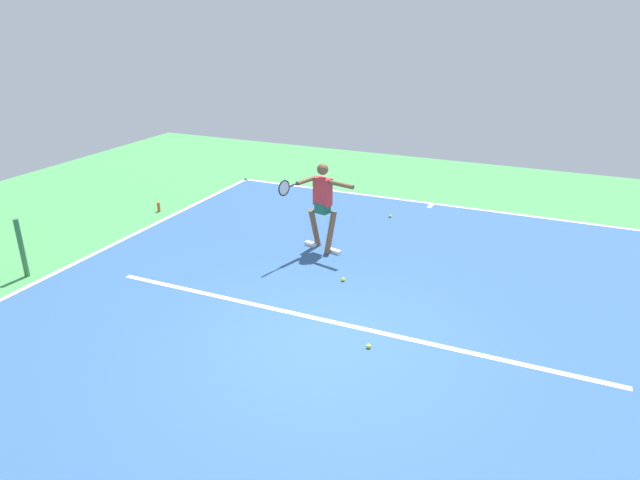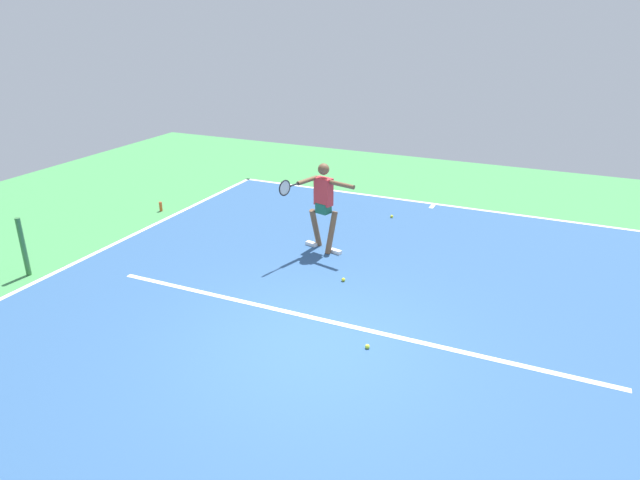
{
  "view_description": "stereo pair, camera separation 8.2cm",
  "coord_description": "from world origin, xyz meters",
  "px_view_note": "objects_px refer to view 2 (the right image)",
  "views": [
    {
      "loc": [
        -2.76,
        6.13,
        4.34
      ],
      "look_at": [
        0.65,
        -1.6,
        0.9
      ],
      "focal_mm": 31.69,
      "sensor_mm": 36.0,
      "label": 1
    },
    {
      "loc": [
        -2.84,
        6.1,
        4.34
      ],
      "look_at": [
        0.65,
        -1.6,
        0.9
      ],
      "focal_mm": 31.69,
      "sensor_mm": 36.0,
      "label": 2
    }
  ],
  "objects_px": {
    "tennis_ball_by_baseline": "(367,346)",
    "water_bottle": "(161,207)",
    "net_post": "(23,247)",
    "tennis_player": "(323,202)",
    "tennis_ball_by_sideline": "(392,216)",
    "tennis_ball_near_player": "(343,280)"
  },
  "relations": [
    {
      "from": "tennis_ball_near_player",
      "to": "water_bottle",
      "type": "relative_size",
      "value": 0.3
    },
    {
      "from": "tennis_ball_by_sideline",
      "to": "tennis_ball_near_player",
      "type": "distance_m",
      "value": 3.46
    },
    {
      "from": "tennis_ball_by_baseline",
      "to": "water_bottle",
      "type": "height_order",
      "value": "water_bottle"
    },
    {
      "from": "tennis_ball_by_baseline",
      "to": "tennis_ball_near_player",
      "type": "bearing_deg",
      "value": -58.74
    },
    {
      "from": "tennis_ball_by_sideline",
      "to": "tennis_ball_near_player",
      "type": "height_order",
      "value": "same"
    },
    {
      "from": "tennis_player",
      "to": "water_bottle",
      "type": "bearing_deg",
      "value": 7.7
    },
    {
      "from": "water_bottle",
      "to": "tennis_ball_by_sideline",
      "type": "bearing_deg",
      "value": -160.62
    },
    {
      "from": "tennis_player",
      "to": "water_bottle",
      "type": "relative_size",
      "value": 7.9
    },
    {
      "from": "tennis_ball_near_player",
      "to": "tennis_ball_by_baseline",
      "type": "height_order",
      "value": "same"
    },
    {
      "from": "tennis_ball_by_sideline",
      "to": "water_bottle",
      "type": "height_order",
      "value": "water_bottle"
    },
    {
      "from": "net_post",
      "to": "tennis_player",
      "type": "bearing_deg",
      "value": -143.46
    },
    {
      "from": "tennis_ball_near_player",
      "to": "net_post",
      "type": "bearing_deg",
      "value": 21.64
    },
    {
      "from": "tennis_ball_near_player",
      "to": "tennis_ball_by_baseline",
      "type": "relative_size",
      "value": 1.0
    },
    {
      "from": "net_post",
      "to": "tennis_player",
      "type": "xyz_separation_m",
      "value": [
        -4.28,
        -3.17,
        0.46
      ]
    },
    {
      "from": "tennis_player",
      "to": "tennis_ball_by_sideline",
      "type": "relative_size",
      "value": 26.34
    },
    {
      "from": "tennis_ball_by_sideline",
      "to": "water_bottle",
      "type": "relative_size",
      "value": 0.3
    },
    {
      "from": "tennis_ball_by_sideline",
      "to": "tennis_ball_by_baseline",
      "type": "xyz_separation_m",
      "value": [
        -1.32,
        5.25,
        0.0
      ]
    },
    {
      "from": "tennis_player",
      "to": "tennis_ball_by_sideline",
      "type": "height_order",
      "value": "tennis_player"
    },
    {
      "from": "tennis_ball_near_player",
      "to": "water_bottle",
      "type": "xyz_separation_m",
      "value": [
        5.28,
        -1.67,
        0.08
      ]
    },
    {
      "from": "tennis_player",
      "to": "tennis_ball_by_baseline",
      "type": "distance_m",
      "value": 3.66
    },
    {
      "from": "water_bottle",
      "to": "tennis_ball_near_player",
      "type": "bearing_deg",
      "value": 162.42
    },
    {
      "from": "tennis_ball_by_baseline",
      "to": "net_post",
      "type": "bearing_deg",
      "value": 2.3
    }
  ]
}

